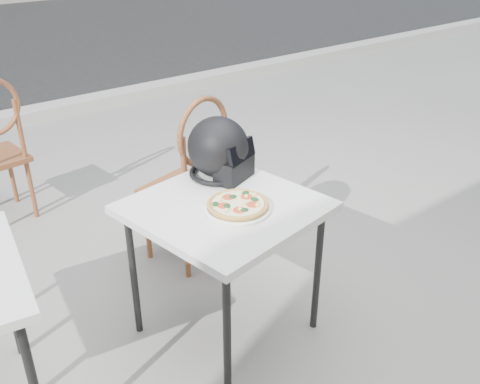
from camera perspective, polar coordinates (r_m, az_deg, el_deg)
ground at (r=3.27m, az=-1.76°, el=-6.17°), size 80.00×80.00×0.00m
curb at (r=5.72m, az=-19.98°, el=8.06°), size 30.00×0.25×0.12m
cafe_table_main at (r=2.35m, az=-1.60°, el=-2.63°), size 0.84×0.84×0.70m
plate at (r=2.26m, az=-0.23°, el=-1.75°), size 0.36×0.36×0.02m
pizza at (r=2.25m, az=-0.23°, el=-1.31°), size 0.30×0.30×0.03m
helmet at (r=2.52m, az=-2.17°, el=4.42°), size 0.37×0.38×0.29m
cafe_chair_main at (r=2.92m, az=-5.13°, el=2.05°), size 0.47×0.47×1.01m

